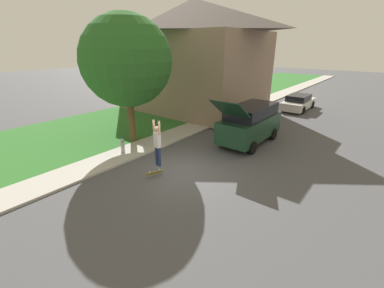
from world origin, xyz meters
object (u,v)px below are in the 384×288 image
(suv_parked, at_px, (250,123))
(skateboard, at_px, (154,173))
(lawn_tree_near, at_px, (127,61))
(fire_hydrant, at_px, (123,145))
(skateboarder, at_px, (157,143))
(car_down_street, at_px, (298,102))

(suv_parked, relative_size, skateboard, 6.42)
(suv_parked, bearing_deg, lawn_tree_near, -142.85)
(lawn_tree_near, distance_m, fire_hydrant, 4.49)
(lawn_tree_near, bearing_deg, skateboarder, -25.92)
(skateboarder, bearing_deg, lawn_tree_near, 154.08)
(car_down_street, distance_m, skateboard, 16.82)
(skateboarder, bearing_deg, fire_hydrant, 170.33)
(car_down_street, relative_size, skateboarder, 2.24)
(skateboard, bearing_deg, car_down_street, 87.27)
(skateboard, height_order, fire_hydrant, fire_hydrant)
(suv_parked, height_order, fire_hydrant, suv_parked)
(lawn_tree_near, xyz_separation_m, skateboard, (4.19, -2.29, -4.36))
(skateboarder, relative_size, skateboard, 2.48)
(suv_parked, bearing_deg, skateboard, -101.00)
(lawn_tree_near, distance_m, car_down_street, 15.84)
(lawn_tree_near, xyz_separation_m, fire_hydrant, (0.98, -1.50, -4.12))
(skateboard, distance_m, fire_hydrant, 3.31)
(car_down_street, height_order, skateboarder, skateboarder)
(lawn_tree_near, height_order, suv_parked, lawn_tree_near)
(skateboard, bearing_deg, lawn_tree_near, 151.37)
(suv_parked, distance_m, skateboard, 6.61)
(lawn_tree_near, height_order, car_down_street, lawn_tree_near)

